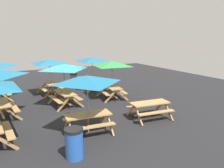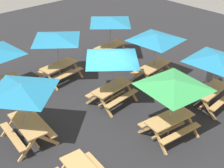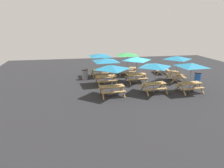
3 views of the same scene
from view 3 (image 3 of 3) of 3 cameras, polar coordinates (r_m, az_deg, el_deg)
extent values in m
plane|color=#232326|center=(19.84, 7.17, 0.36)|extent=(29.35, 29.35, 0.00)
cube|color=tan|center=(15.99, 0.00, -0.55)|extent=(1.84, 0.83, 0.05)
cube|color=tan|center=(16.58, -0.49, -0.99)|extent=(1.81, 0.39, 0.04)
cube|color=tan|center=(15.57, 0.52, -2.13)|extent=(1.81, 0.39, 0.04)
cube|color=tan|center=(16.64, 2.27, -1.24)|extent=(0.12, 0.80, 0.81)
cube|color=tan|center=(15.98, 3.04, -1.98)|extent=(0.12, 0.80, 0.81)
cube|color=tan|center=(16.27, -2.99, -1.65)|extent=(0.12, 0.80, 0.81)
cube|color=tan|center=(15.59, -2.43, -2.43)|extent=(0.12, 0.80, 0.81)
cube|color=tan|center=(16.15, 0.00, -2.32)|extent=(1.56, 0.18, 0.06)
cylinder|color=gray|center=(15.88, 0.00, 0.87)|extent=(0.04, 0.04, 2.30)
pyramid|color=teal|center=(15.65, 0.00, 4.44)|extent=(2.14, 2.14, 0.28)
cube|color=tan|center=(22.49, 3.97, 4.23)|extent=(1.88, 0.93, 0.05)
cube|color=tan|center=(23.09, 3.79, 3.80)|extent=(1.82, 0.49, 0.04)
cube|color=tan|center=(22.02, 4.14, 3.20)|extent=(1.82, 0.49, 0.04)
cube|color=tan|center=(23.03, 5.77, 3.52)|extent=(0.16, 0.80, 0.81)
cube|color=tan|center=(22.33, 6.06, 3.12)|extent=(0.16, 0.80, 0.81)
cube|color=tan|center=(22.84, 1.89, 3.49)|extent=(0.16, 0.80, 0.81)
cube|color=tan|center=(22.13, 2.07, 3.08)|extent=(0.16, 0.80, 0.81)
cube|color=tan|center=(22.60, 3.95, 2.94)|extent=(1.56, 0.27, 0.06)
cylinder|color=gray|center=(22.41, 3.99, 5.26)|extent=(0.04, 0.04, 2.30)
pyramid|color=green|center=(22.25, 4.04, 7.81)|extent=(2.80, 2.80, 0.28)
cube|color=tan|center=(19.74, 6.34, 2.53)|extent=(1.85, 0.85, 0.05)
cube|color=tan|center=(20.31, 5.74, 2.08)|extent=(1.82, 0.41, 0.04)
cube|color=tan|center=(19.32, 6.92, 1.33)|extent=(1.82, 0.41, 0.04)
cube|color=tan|center=(20.45, 7.96, 1.87)|extent=(0.13, 0.80, 0.81)
cube|color=tan|center=(19.81, 8.80, 1.38)|extent=(0.13, 0.80, 0.81)
cube|color=tan|center=(19.89, 3.83, 1.59)|extent=(0.13, 0.80, 0.81)
cube|color=tan|center=(19.23, 4.56, 1.08)|extent=(0.13, 0.80, 0.81)
cube|color=tan|center=(19.87, 6.30, 1.07)|extent=(1.56, 0.20, 0.06)
cylinder|color=gray|center=(19.65, 6.38, 3.69)|extent=(0.04, 0.04, 2.30)
pyramid|color=teal|center=(19.47, 6.47, 6.60)|extent=(2.16, 2.16, 0.28)
cube|color=tan|center=(17.88, 19.69, 0.27)|extent=(1.85, 0.84, 0.05)
cube|color=tan|center=(18.39, 18.64, -0.15)|extent=(1.81, 0.40, 0.04)
cube|color=tan|center=(17.52, 20.61, -1.11)|extent=(1.81, 0.40, 0.04)
cube|color=tan|center=(18.70, 20.92, -0.36)|extent=(0.12, 0.80, 0.81)
cube|color=tan|center=(18.15, 22.26, -0.98)|extent=(0.12, 0.80, 0.81)
cube|color=tan|center=(17.84, 16.86, -0.74)|extent=(0.12, 0.80, 0.81)
cube|color=tan|center=(17.26, 18.12, -1.41)|extent=(0.12, 0.80, 0.81)
cube|color=tan|center=(18.01, 19.54, -1.32)|extent=(1.56, 0.19, 0.06)
cylinder|color=gray|center=(17.78, 19.81, 1.54)|extent=(0.04, 0.04, 2.30)
pyramid|color=teal|center=(17.57, 20.12, 4.74)|extent=(2.82, 2.82, 0.28)
cube|color=tan|center=(23.71, 12.82, 4.48)|extent=(0.90, 1.87, 0.05)
cube|color=tan|center=(23.61, 11.50, 3.79)|extent=(0.46, 1.82, 0.04)
cube|color=tan|center=(23.94, 14.04, 3.79)|extent=(0.46, 1.82, 0.04)
cube|color=tan|center=(24.41, 11.41, 3.99)|extent=(0.80, 0.15, 0.81)
cube|color=tan|center=(24.62, 13.05, 3.99)|extent=(0.80, 0.15, 0.81)
cube|color=tan|center=(22.95, 12.45, 3.18)|extent=(0.80, 0.15, 0.81)
cube|color=tan|center=(23.17, 14.18, 3.19)|extent=(0.80, 0.15, 0.81)
cube|color=tan|center=(23.82, 12.74, 3.25)|extent=(0.24, 1.56, 0.06)
cube|color=tan|center=(18.98, -1.55, 2.08)|extent=(1.86, 0.87, 0.05)
cube|color=tan|center=(19.57, -1.96, 1.62)|extent=(1.82, 0.43, 0.04)
cube|color=tan|center=(18.54, -1.11, 0.82)|extent=(1.82, 0.43, 0.04)
cube|color=tan|center=(19.62, 0.39, 1.43)|extent=(0.14, 0.80, 0.81)
cube|color=tan|center=(18.94, 1.02, 0.90)|extent=(0.14, 0.80, 0.81)
cube|color=tan|center=(19.24, -4.07, 1.10)|extent=(0.14, 0.80, 0.81)
cube|color=tan|center=(18.55, -3.58, 0.55)|extent=(0.14, 0.80, 0.81)
cube|color=tan|center=(19.11, -1.54, 0.57)|extent=(1.56, 0.22, 0.06)
cylinder|color=gray|center=(18.89, -1.56, 3.29)|extent=(0.04, 0.04, 2.30)
pyramid|color=teal|center=(18.70, -1.58, 6.31)|extent=(2.82, 2.82, 0.28)
cube|color=tan|center=(21.85, -3.07, 3.90)|extent=(1.84, 0.82, 0.05)
cube|color=tan|center=(22.43, -3.34, 3.45)|extent=(1.81, 0.38, 0.04)
cube|color=tan|center=(21.38, -2.76, 2.84)|extent=(1.81, 0.38, 0.04)
cube|color=tan|center=(22.44, -1.29, 3.27)|extent=(0.11, 0.80, 0.81)
cube|color=tan|center=(21.74, -0.84, 2.86)|extent=(0.11, 0.80, 0.81)
cube|color=tan|center=(22.14, -5.23, 3.03)|extent=(0.11, 0.80, 0.81)
cube|color=tan|center=(21.44, -4.90, 2.62)|extent=(0.11, 0.80, 0.81)
cube|color=tan|center=(21.96, -3.05, 2.57)|extent=(1.56, 0.17, 0.06)
cylinder|color=gray|center=(21.76, -3.08, 4.95)|extent=(0.04, 0.04, 2.30)
pyramid|color=teal|center=(21.60, -3.12, 7.59)|extent=(2.82, 2.82, 0.28)
cube|color=tan|center=(21.02, 16.42, 2.79)|extent=(0.86, 1.86, 0.05)
cube|color=tan|center=(20.89, 14.96, 2.00)|extent=(0.43, 1.82, 0.04)
cube|color=tan|center=(21.30, 17.74, 2.04)|extent=(0.43, 1.82, 0.04)
cube|color=tan|center=(21.68, 14.70, 2.30)|extent=(0.80, 0.13, 0.81)
cube|color=tan|center=(21.94, 16.49, 2.32)|extent=(0.80, 0.13, 0.81)
cube|color=tan|center=(20.27, 16.19, 1.26)|extent=(0.80, 0.13, 0.81)
cube|color=tan|center=(20.55, 18.08, 1.30)|extent=(0.80, 0.13, 0.81)
cube|color=tan|center=(21.14, 16.31, 1.42)|extent=(0.21, 1.56, 0.06)
cylinder|color=gray|center=(20.94, 16.51, 3.88)|extent=(0.04, 0.04, 2.30)
pyramid|color=teal|center=(20.76, 16.73, 6.61)|extent=(2.18, 2.18, 0.28)
cube|color=tan|center=(17.01, 10.95, 0.16)|extent=(1.86, 0.88, 0.05)
cube|color=tan|center=(17.56, 10.08, -0.29)|extent=(1.82, 0.44, 0.04)
cube|color=tan|center=(16.63, 11.77, -1.29)|extent=(1.82, 0.44, 0.04)
cube|color=tan|center=(17.78, 12.58, -0.49)|extent=(0.14, 0.80, 0.81)
cube|color=tan|center=(17.18, 13.75, -1.14)|extent=(0.14, 0.80, 0.81)
cube|color=tan|center=(17.09, 8.00, -0.92)|extent=(0.14, 0.80, 0.81)
cube|color=tan|center=(16.46, 9.06, -1.62)|extent=(0.14, 0.80, 0.81)
cube|color=tan|center=(17.16, 10.86, -1.51)|extent=(1.56, 0.23, 0.06)
cylinder|color=gray|center=(16.91, 11.02, 1.50)|extent=(0.04, 0.04, 2.30)
pyramid|color=teal|center=(16.69, 11.20, 4.86)|extent=(2.20, 2.20, 0.28)
cylinder|color=gray|center=(20.89, -7.07, 2.43)|extent=(0.56, 0.56, 0.90)
cylinder|color=black|center=(20.79, -7.12, 3.74)|extent=(0.59, 0.59, 0.08)
cylinder|color=blue|center=(20.93, 21.48, 1.46)|extent=(0.56, 0.56, 0.90)
cylinder|color=black|center=(20.83, 21.62, 2.76)|extent=(0.59, 0.59, 0.08)
camera|label=1|loc=(22.97, 37.94, 8.81)|focal=35.00mm
camera|label=2|loc=(29.62, 16.40, 19.14)|focal=50.00mm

